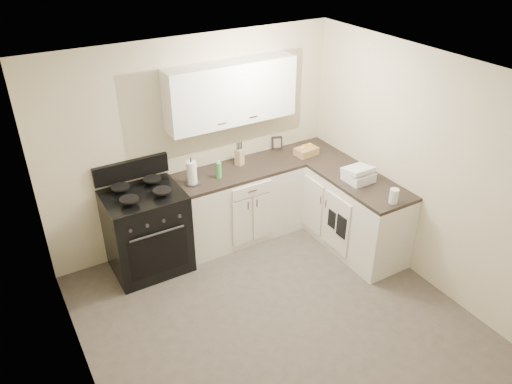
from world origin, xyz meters
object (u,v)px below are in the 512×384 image
stove (147,233)px  knife_block (240,157)px  wicker_basket (306,151)px  countertop_grill (359,176)px  paper_towel (192,173)px

stove → knife_block: bearing=5.7°
knife_block → wicker_basket: (0.86, -0.18, -0.06)m
stove → countertop_grill: size_ratio=3.44×
stove → countertop_grill: 2.49m
wicker_basket → knife_block: bearing=168.4°
wicker_basket → countertop_grill: (0.11, -0.86, 0.01)m
knife_block → countertop_grill: size_ratio=0.69×
knife_block → wicker_basket: bearing=-36.6°
wicker_basket → countertop_grill: size_ratio=0.94×
stove → wicker_basket: size_ratio=3.67×
paper_towel → wicker_basket: 1.55m
knife_block → countertop_grill: (0.97, -1.04, -0.05)m
stove → paper_towel: (0.59, -0.02, 0.62)m
knife_block → wicker_basket: 0.88m
countertop_grill → knife_block: bearing=132.5°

